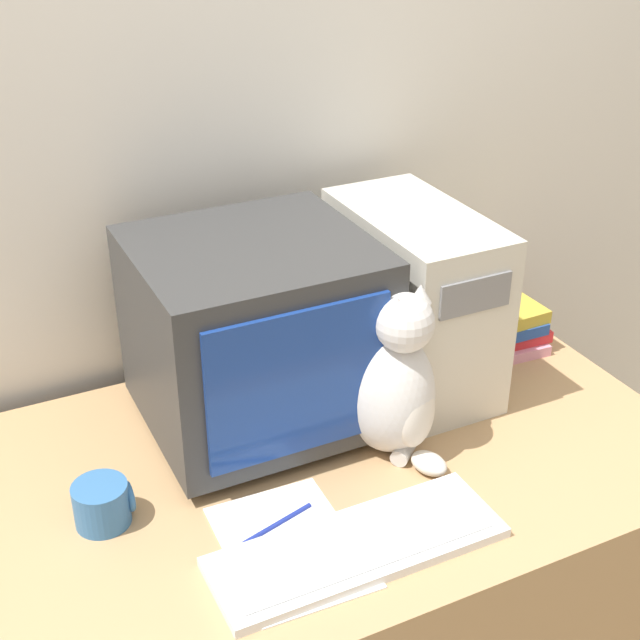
{
  "coord_description": "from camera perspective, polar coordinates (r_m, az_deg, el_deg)",
  "views": [
    {
      "loc": [
        -0.56,
        -0.81,
        1.82
      ],
      "look_at": [
        0.08,
        0.49,
        1.03
      ],
      "focal_mm": 50.0,
      "sensor_mm": 36.0,
      "label": 1
    }
  ],
  "objects": [
    {
      "name": "desk",
      "position": [
        1.97,
        -1.18,
        -18.05
      ],
      "size": [
        1.49,
        0.84,
        0.77
      ],
      "color": "tan",
      "rests_on": "ground_plane"
    },
    {
      "name": "crt_monitor",
      "position": [
        1.71,
        -4.17,
        -0.91
      ],
      "size": [
        0.43,
        0.42,
        0.39
      ],
      "color": "#333333",
      "rests_on": "desk"
    },
    {
      "name": "computer_tower",
      "position": [
        1.87,
        5.96,
        1.35
      ],
      "size": [
        0.22,
        0.43,
        0.38
      ],
      "color": "beige",
      "rests_on": "desk"
    },
    {
      "name": "paper_sheet",
      "position": [
        1.53,
        -1.93,
        -14.28
      ],
      "size": [
        0.22,
        0.3,
        0.0
      ],
      "color": "white",
      "rests_on": "desk"
    },
    {
      "name": "wall_back",
      "position": [
        1.89,
        -7.82,
        10.89
      ],
      "size": [
        7.0,
        0.05,
        2.5
      ],
      "color": "silver",
      "rests_on": "ground_plane"
    },
    {
      "name": "keyboard",
      "position": [
        1.52,
        2.4,
        -14.29
      ],
      "size": [
        0.5,
        0.17,
        0.02
      ],
      "color": "silver",
      "rests_on": "desk"
    },
    {
      "name": "book_stack",
      "position": [
        2.1,
        11.79,
        -0.21
      ],
      "size": [
        0.16,
        0.19,
        0.11
      ],
      "color": "pink",
      "rests_on": "desk"
    },
    {
      "name": "pen",
      "position": [
        1.57,
        -2.73,
        -12.9
      ],
      "size": [
        0.14,
        0.05,
        0.01
      ],
      "color": "navy",
      "rests_on": "desk"
    },
    {
      "name": "cat",
      "position": [
        1.67,
        4.67,
        -4.14
      ],
      "size": [
        0.28,
        0.27,
        0.35
      ],
      "rotation": [
        0.0,
        0.0,
        0.31
      ],
      "color": "silver",
      "rests_on": "desk"
    },
    {
      "name": "mug",
      "position": [
        1.6,
        -13.73,
        -11.36
      ],
      "size": [
        0.1,
        0.1,
        0.08
      ],
      "color": "#33669E",
      "rests_on": "desk"
    }
  ]
}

